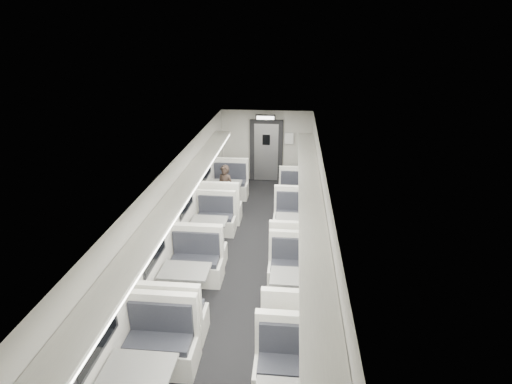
% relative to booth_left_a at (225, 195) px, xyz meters
% --- Properties ---
extents(room, '(3.24, 12.24, 2.64)m').
position_rel_booth_left_a_xyz_m(room, '(1.00, -3.52, 0.80)').
color(room, black).
rests_on(room, ground).
extents(booth_left_a, '(1.11, 2.24, 1.20)m').
position_rel_booth_left_a_xyz_m(booth_left_a, '(0.00, 0.00, 0.00)').
color(booth_left_a, beige).
rests_on(booth_left_a, room).
extents(booth_left_b, '(1.00, 2.03, 1.08)m').
position_rel_booth_left_a_xyz_m(booth_left_b, '(0.00, -2.25, -0.04)').
color(booth_left_b, beige).
rests_on(booth_left_b, room).
extents(booth_left_c, '(1.08, 2.19, 1.17)m').
position_rel_booth_left_a_xyz_m(booth_left_c, '(0.00, -4.41, -0.01)').
color(booth_left_c, beige).
rests_on(booth_left_c, room).
extents(booth_right_a, '(0.98, 1.99, 1.07)m').
position_rel_booth_left_a_xyz_m(booth_right_a, '(2.00, -0.13, -0.04)').
color(booth_right_a, beige).
rests_on(booth_right_a, room).
extents(booth_right_b, '(1.08, 2.19, 1.17)m').
position_rel_booth_left_a_xyz_m(booth_right_b, '(2.00, -2.06, -0.01)').
color(booth_right_b, beige).
rests_on(booth_right_b, room).
extents(booth_right_c, '(1.04, 2.10, 1.13)m').
position_rel_booth_left_a_xyz_m(booth_right_c, '(2.00, -4.36, -0.02)').
color(booth_right_c, beige).
rests_on(booth_right_c, room).
extents(passenger, '(0.60, 0.51, 1.39)m').
position_rel_booth_left_a_xyz_m(passenger, '(0.05, -0.26, 0.29)').
color(passenger, black).
rests_on(passenger, room).
extents(window_a, '(0.02, 1.18, 0.84)m').
position_rel_booth_left_a_xyz_m(window_a, '(-0.49, -0.12, 0.95)').
color(window_a, black).
rests_on(window_a, room).
extents(window_b, '(0.02, 1.18, 0.84)m').
position_rel_booth_left_a_xyz_m(window_b, '(-0.49, -2.32, 0.95)').
color(window_b, black).
rests_on(window_b, room).
extents(window_c, '(0.02, 1.18, 0.84)m').
position_rel_booth_left_a_xyz_m(window_c, '(-0.49, -4.52, 0.95)').
color(window_c, black).
rests_on(window_c, room).
extents(window_d, '(0.02, 1.18, 0.84)m').
position_rel_booth_left_a_xyz_m(window_d, '(-0.49, -6.72, 0.95)').
color(window_d, black).
rests_on(window_d, room).
extents(luggage_rack_left, '(0.46, 10.40, 0.09)m').
position_rel_booth_left_a_xyz_m(luggage_rack_left, '(-0.24, -3.82, 1.52)').
color(luggage_rack_left, beige).
rests_on(luggage_rack_left, room).
extents(luggage_rack_right, '(0.46, 10.40, 0.09)m').
position_rel_booth_left_a_xyz_m(luggage_rack_right, '(2.24, -3.82, 1.52)').
color(luggage_rack_right, beige).
rests_on(luggage_rack_right, room).
extents(vestibule_door, '(1.10, 0.13, 2.10)m').
position_rel_booth_left_a_xyz_m(vestibule_door, '(1.00, 2.41, 0.64)').
color(vestibule_door, black).
rests_on(vestibule_door, room).
extents(exit_sign, '(0.62, 0.12, 0.16)m').
position_rel_booth_left_a_xyz_m(exit_sign, '(1.00, 1.92, 1.88)').
color(exit_sign, black).
rests_on(exit_sign, room).
extents(wall_notice, '(0.32, 0.02, 0.40)m').
position_rel_booth_left_a_xyz_m(wall_notice, '(1.75, 2.40, 1.10)').
color(wall_notice, white).
rests_on(wall_notice, room).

